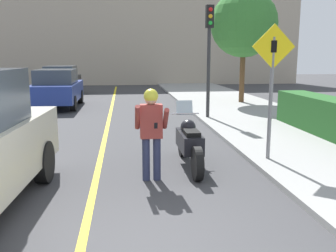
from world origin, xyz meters
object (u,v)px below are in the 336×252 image
(motorcycle, at_px, (189,143))
(parked_car_blue, at_px, (57,88))
(parked_car_black, at_px, (61,80))
(traffic_light, at_px, (209,41))
(street_tree, at_px, (244,24))
(person_biker, at_px, (151,125))
(crossing_sign, at_px, (272,79))

(motorcycle, bearing_deg, parked_car_blue, 113.77)
(parked_car_black, bearing_deg, traffic_light, -55.24)
(street_tree, distance_m, parked_car_blue, 8.91)
(person_biker, relative_size, traffic_light, 0.44)
(crossing_sign, distance_m, parked_car_black, 16.42)
(traffic_light, distance_m, parked_car_blue, 7.37)
(street_tree, bearing_deg, crossing_sign, -104.43)
(person_biker, bearing_deg, traffic_light, 68.57)
(parked_car_blue, bearing_deg, person_biker, -71.84)
(street_tree, height_order, parked_car_black, street_tree)
(parked_car_blue, bearing_deg, traffic_light, -34.16)
(motorcycle, height_order, parked_car_blue, parked_car_blue)
(person_biker, height_order, parked_car_blue, person_biker)
(crossing_sign, height_order, parked_car_blue, crossing_sign)
(motorcycle, relative_size, traffic_light, 0.61)
(person_biker, height_order, traffic_light, traffic_light)
(traffic_light, bearing_deg, parked_car_blue, 145.84)
(crossing_sign, distance_m, parked_car_blue, 11.28)
(parked_car_black, bearing_deg, crossing_sign, -66.15)
(crossing_sign, xyz_separation_m, street_tree, (2.49, 9.67, 1.90))
(crossing_sign, bearing_deg, street_tree, 75.57)
(crossing_sign, distance_m, street_tree, 10.17)
(motorcycle, bearing_deg, traffic_light, 73.49)
(motorcycle, relative_size, person_biker, 1.39)
(parked_car_blue, height_order, parked_car_black, same)
(traffic_light, relative_size, parked_car_blue, 0.92)
(person_biker, xyz_separation_m, crossing_sign, (2.56, 0.82, 0.76))
(person_biker, xyz_separation_m, parked_car_black, (-4.07, 15.81, -0.18))
(traffic_light, xyz_separation_m, parked_car_black, (-6.56, 9.46, -1.92))
(motorcycle, distance_m, street_tree, 11.08)
(motorcycle, distance_m, crossing_sign, 2.15)
(motorcycle, relative_size, street_tree, 0.46)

